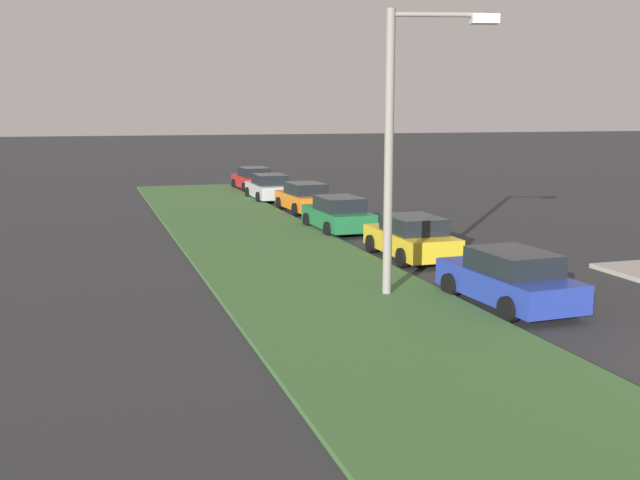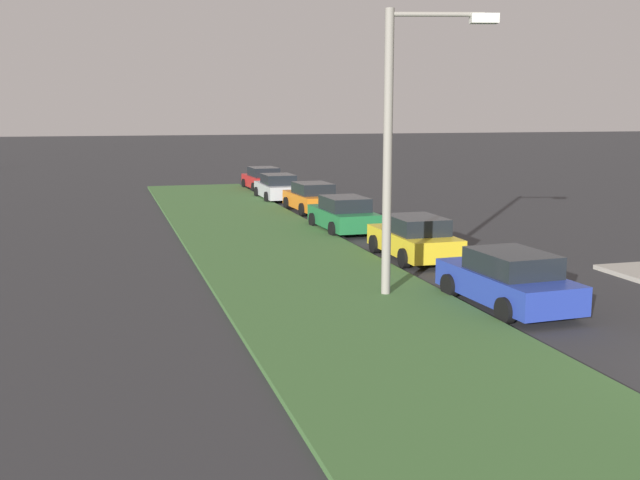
% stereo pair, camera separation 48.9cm
% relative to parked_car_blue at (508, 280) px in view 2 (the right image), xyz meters
% --- Properties ---
extents(grass_median, '(60.00, 6.00, 0.12)m').
position_rel_parked_car_blue_xyz_m(grass_median, '(3.47, 4.01, -0.66)').
color(grass_median, '#3D6633').
rests_on(grass_median, ground).
extents(parked_car_blue, '(4.39, 2.19, 1.47)m').
position_rel_parked_car_blue_xyz_m(parked_car_blue, '(0.00, 0.00, 0.00)').
color(parked_car_blue, '#23389E').
rests_on(parked_car_blue, ground).
extents(parked_car_yellow, '(4.31, 2.03, 1.47)m').
position_rel_parked_car_blue_xyz_m(parked_car_yellow, '(6.57, -0.23, 0.00)').
color(parked_car_yellow, gold).
rests_on(parked_car_yellow, ground).
extents(parked_car_green, '(4.34, 2.10, 1.47)m').
position_rel_parked_car_blue_xyz_m(parked_car_green, '(12.81, 0.26, 0.00)').
color(parked_car_green, '#1E6B38').
rests_on(parked_car_green, ground).
extents(parked_car_orange, '(4.37, 2.16, 1.47)m').
position_rel_parked_car_blue_xyz_m(parked_car_orange, '(19.07, -0.12, 0.00)').
color(parked_car_orange, orange).
rests_on(parked_car_orange, ground).
extents(parked_car_silver, '(4.31, 2.04, 1.47)m').
position_rel_parked_car_blue_xyz_m(parked_car_silver, '(24.52, 0.38, 0.00)').
color(parked_car_silver, '#B2B5BA').
rests_on(parked_car_silver, ground).
extents(parked_car_red, '(4.37, 2.15, 1.47)m').
position_rel_parked_car_blue_xyz_m(parked_car_red, '(29.95, 0.08, 0.00)').
color(parked_car_red, red).
rests_on(parked_car_red, ground).
extents(streetlight, '(0.98, 2.83, 7.50)m').
position_rel_parked_car_blue_xyz_m(streetlight, '(1.71, 2.28, 3.67)').
color(streetlight, gray).
rests_on(streetlight, ground).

